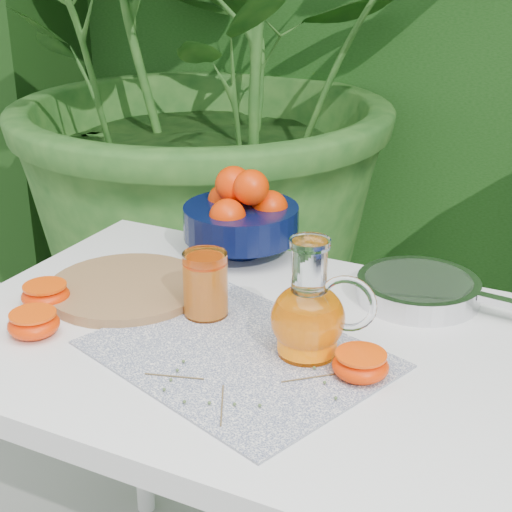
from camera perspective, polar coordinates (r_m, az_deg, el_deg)
The scene contains 10 objects.
potted_plant_left at distance 2.51m, azimuth -2.48°, elevation 14.97°, with size 2.03×2.03×2.03m, color #21541C.
white_table at distance 1.30m, azimuth -0.40°, elevation -8.91°, with size 1.00×0.70×0.75m.
placemat at distance 1.21m, azimuth -1.33°, elevation -7.14°, with size 0.43×0.33×0.00m, color #0C1A45.
cutting_board at distance 1.42m, azimuth -9.38°, elevation -2.33°, with size 0.28×0.28×0.02m, color olive.
fruit_bowl at distance 1.54m, azimuth -1.03°, elevation 3.04°, with size 0.23×0.23×0.18m.
juice_pitcher at distance 1.18m, azimuth 3.90°, elevation -4.33°, with size 0.17×0.13×0.19m.
juice_tumbler at distance 1.30m, azimuth -3.69°, elevation -2.15°, with size 0.08×0.08×0.11m.
saute_pan at distance 1.40m, azimuth 11.84°, elevation -2.35°, with size 0.38×0.24×0.04m.
orange_halves at distance 1.26m, azimuth -8.64°, elevation -5.04°, with size 0.67×0.22×0.04m.
thyme_sprigs at distance 1.12m, azimuth -1.02°, elevation -9.33°, with size 0.28×0.22×0.01m.
Camera 1 is at (0.45, -1.00, 1.35)m, focal length 55.00 mm.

